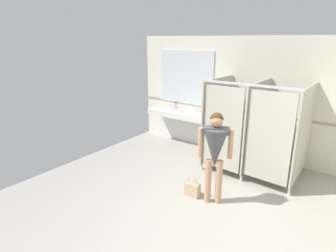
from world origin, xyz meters
The scene contains 10 objects.
ground_plane centered at (0.00, 0.00, -0.05)m, with size 7.49×6.68×0.10m, color #9E998E.
wall_back centered at (0.00, 3.10, 1.37)m, with size 7.49×0.12×2.74m, color beige.
wall_back_tile_band centered at (0.00, 3.04, 1.05)m, with size 7.49×0.01×0.06m, color #9E937F.
vanity_counter centered at (-2.45, 2.83, 0.64)m, with size 1.67×0.56×0.99m.
mirror_panel centered at (-2.45, 3.03, 1.71)m, with size 1.57×0.02×1.37m, color silver.
bathroom_stalls centered at (-0.29, 2.15, 1.01)m, with size 1.85×1.39×1.92m.
person_standing centered at (-0.40, 0.71, 0.99)m, with size 0.54×0.54×1.58m.
handbag centered at (-0.78, 0.67, 0.13)m, with size 0.26×0.13×0.39m.
soap_dispenser centered at (-2.69, 2.91, 0.96)m, with size 0.07×0.07×0.20m.
paper_cup centered at (-2.33, 2.64, 0.93)m, with size 0.07×0.07×0.10m, color white.
Camera 1 is at (1.47, -3.16, 2.68)m, focal length 30.11 mm.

